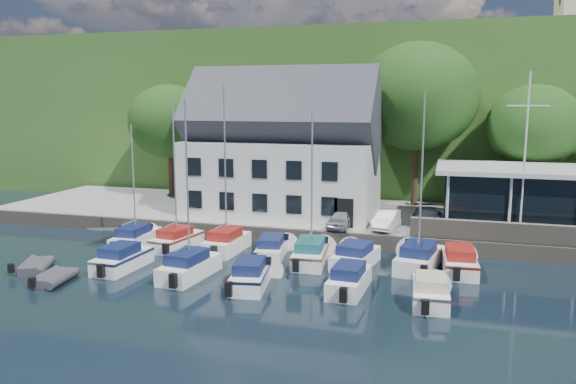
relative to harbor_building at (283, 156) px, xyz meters
name	(u,v)px	position (x,y,z in m)	size (l,w,h in m)	color
ground	(326,309)	(7.00, -16.50, -5.35)	(180.00, 180.00, 0.00)	black
quay	(375,221)	(7.00, 1.00, -4.85)	(60.00, 13.00, 1.00)	#9B9C96
quay_face	(362,241)	(7.00, -5.50, -4.85)	(60.00, 0.30, 1.00)	#6B6256
hillside	(415,111)	(7.00, 45.50, 2.65)	(160.00, 75.00, 16.00)	#315A21
field_patch	(473,57)	(15.00, 53.50, 10.80)	(50.00, 30.00, 0.30)	#525E2F
harbor_building	(283,156)	(0.00, 0.00, 0.00)	(14.40, 8.20, 8.70)	silver
club_pavilion	(537,198)	(18.00, -0.50, -2.30)	(13.20, 7.20, 4.10)	black
seawall	(565,236)	(19.00, -5.10, -3.75)	(18.00, 0.50, 1.20)	#6B6256
gangway	(122,239)	(-9.50, -7.50, -5.35)	(1.20, 6.00, 1.40)	#B8B9BD
car_silver	(341,219)	(5.34, -4.08, -3.76)	(1.40, 3.47, 1.18)	#A3A4A8
car_white	(387,220)	(8.36, -3.52, -3.73)	(1.32, 3.77, 1.24)	silver
car_dgrey	(428,218)	(10.98, -2.57, -3.69)	(1.85, 4.55, 1.32)	#2C2C31
car_blue	(429,220)	(11.09, -2.90, -3.71)	(1.49, 3.76, 1.29)	navy
flagpole	(525,156)	(16.65, -3.75, 0.78)	(2.46, 0.20, 10.26)	silver
tree_0	(170,140)	(-12.01, 4.74, 0.63)	(7.28, 7.28, 9.95)	#163811
tree_1	(239,146)	(-5.76, 5.81, 0.21)	(6.67, 6.67, 9.12)	#163811
tree_3	(417,125)	(9.55, 5.77, 2.24)	(9.64, 9.64, 13.17)	#163811
tree_4	(533,149)	(18.32, 5.67, 0.53)	(7.14, 7.14, 9.76)	#163811
boat_r1_0	(133,182)	(-7.49, -8.90, -1.04)	(1.78, 6.37, 8.62)	white
boat_r1_1	(175,183)	(-4.64, -8.63, -1.07)	(1.82, 5.71, 8.55)	white
boat_r1_2	(225,179)	(-1.18, -8.59, -0.65)	(1.95, 5.86, 9.40)	white
boat_r1_3	(272,246)	(1.97, -8.89, -4.68)	(1.73, 6.13, 1.35)	white
boat_r1_4	(312,188)	(4.57, -9.40, -0.86)	(1.94, 6.73, 8.99)	white
boat_r1_5	(356,254)	(7.21, -9.38, -4.64)	(2.07, 5.67, 1.42)	white
boat_r1_6	(421,188)	(10.76, -8.85, -0.68)	(2.08, 6.62, 9.33)	white
boat_r1_7	(459,259)	(13.00, -8.84, -4.60)	(1.91, 6.16, 1.49)	white
boat_r2_0	(122,256)	(-5.49, -13.66, -4.61)	(1.87, 5.76, 1.48)	white
boat_r2_1	(187,193)	(-1.12, -14.00, -0.70)	(1.89, 6.18, 9.31)	white
boat_r2_2	(251,273)	(2.60, -14.48, -4.62)	(1.79, 5.80, 1.47)	white
boat_r2_3	(349,277)	(7.61, -13.78, -4.62)	(1.74, 5.74, 1.46)	white
boat_r2_4	(430,289)	(11.61, -14.36, -4.66)	(1.79, 5.39, 1.39)	white
dinghy_0	(36,264)	(-10.07, -15.27, -5.01)	(1.77, 2.94, 0.69)	#37363B
dinghy_1	(53,276)	(-7.67, -16.81, -5.01)	(1.73, 2.89, 0.67)	#37363B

